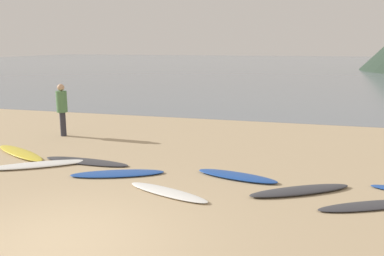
{
  "coord_description": "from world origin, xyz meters",
  "views": [
    {
      "loc": [
        3.78,
        -5.32,
        3.17
      ],
      "look_at": [
        0.36,
        6.83,
        0.6
      ],
      "focal_mm": 38.71,
      "sensor_mm": 36.0,
      "label": 1
    }
  ],
  "objects_px": {
    "surfboard_2": "(38,165)",
    "surfboard_6": "(237,176)",
    "surfboard_8": "(370,206)",
    "surfboard_3": "(86,161)",
    "person_0": "(62,106)",
    "surfboard_5": "(168,192)",
    "surfboard_7": "(300,190)",
    "surfboard_4": "(118,174)",
    "surfboard_1": "(20,153)"
  },
  "relations": [
    {
      "from": "surfboard_1",
      "to": "surfboard_8",
      "type": "relative_size",
      "value": 1.15
    },
    {
      "from": "person_0",
      "to": "surfboard_5",
      "type": "bearing_deg",
      "value": -176.02
    },
    {
      "from": "surfboard_5",
      "to": "person_0",
      "type": "height_order",
      "value": "person_0"
    },
    {
      "from": "surfboard_6",
      "to": "surfboard_8",
      "type": "height_order",
      "value": "surfboard_6"
    },
    {
      "from": "surfboard_7",
      "to": "surfboard_8",
      "type": "xyz_separation_m",
      "value": [
        1.35,
        -0.47,
        -0.02
      ]
    },
    {
      "from": "surfboard_6",
      "to": "surfboard_8",
      "type": "distance_m",
      "value": 3.05
    },
    {
      "from": "surfboard_4",
      "to": "surfboard_6",
      "type": "height_order",
      "value": "surfboard_6"
    },
    {
      "from": "surfboard_2",
      "to": "surfboard_6",
      "type": "relative_size",
      "value": 1.28
    },
    {
      "from": "surfboard_3",
      "to": "surfboard_5",
      "type": "bearing_deg",
      "value": -26.3
    },
    {
      "from": "surfboard_5",
      "to": "surfboard_1",
      "type": "bearing_deg",
      "value": 179.89
    },
    {
      "from": "surfboard_2",
      "to": "surfboard_3",
      "type": "distance_m",
      "value": 1.24
    },
    {
      "from": "surfboard_3",
      "to": "surfboard_7",
      "type": "height_order",
      "value": "surfboard_7"
    },
    {
      "from": "surfboard_2",
      "to": "person_0",
      "type": "distance_m",
      "value": 3.87
    },
    {
      "from": "surfboard_2",
      "to": "surfboard_4",
      "type": "distance_m",
      "value": 2.36
    },
    {
      "from": "surfboard_3",
      "to": "person_0",
      "type": "relative_size",
      "value": 1.4
    },
    {
      "from": "surfboard_6",
      "to": "person_0",
      "type": "height_order",
      "value": "person_0"
    },
    {
      "from": "surfboard_8",
      "to": "person_0",
      "type": "xyz_separation_m",
      "value": [
        -9.5,
        4.07,
        1.04
      ]
    },
    {
      "from": "surfboard_1",
      "to": "surfboard_6",
      "type": "height_order",
      "value": "same"
    },
    {
      "from": "surfboard_4",
      "to": "surfboard_5",
      "type": "height_order",
      "value": "surfboard_5"
    },
    {
      "from": "surfboard_4",
      "to": "surfboard_3",
      "type": "bearing_deg",
      "value": 126.67
    },
    {
      "from": "surfboard_1",
      "to": "person_0",
      "type": "bearing_deg",
      "value": 122.16
    },
    {
      "from": "surfboard_8",
      "to": "surfboard_4",
      "type": "bearing_deg",
      "value": 146.83
    },
    {
      "from": "surfboard_3",
      "to": "surfboard_4",
      "type": "relative_size",
      "value": 1.12
    },
    {
      "from": "surfboard_5",
      "to": "surfboard_7",
      "type": "bearing_deg",
      "value": 37.44
    },
    {
      "from": "surfboard_5",
      "to": "surfboard_6",
      "type": "relative_size",
      "value": 1.02
    },
    {
      "from": "surfboard_2",
      "to": "surfboard_4",
      "type": "height_order",
      "value": "surfboard_2"
    },
    {
      "from": "surfboard_8",
      "to": "surfboard_2",
      "type": "bearing_deg",
      "value": 147.61
    },
    {
      "from": "surfboard_4",
      "to": "surfboard_7",
      "type": "bearing_deg",
      "value": -23.66
    },
    {
      "from": "surfboard_5",
      "to": "surfboard_7",
      "type": "relative_size",
      "value": 0.87
    },
    {
      "from": "surfboard_5",
      "to": "person_0",
      "type": "distance_m",
      "value": 7.08
    },
    {
      "from": "surfboard_1",
      "to": "surfboard_5",
      "type": "bearing_deg",
      "value": 8.09
    },
    {
      "from": "surfboard_1",
      "to": "surfboard_3",
      "type": "xyz_separation_m",
      "value": [
        2.3,
        -0.24,
        -0.02
      ]
    },
    {
      "from": "surfboard_3",
      "to": "surfboard_2",
      "type": "bearing_deg",
      "value": -144.34
    },
    {
      "from": "surfboard_3",
      "to": "surfboard_8",
      "type": "xyz_separation_m",
      "value": [
        7.02,
        -1.28,
        -0.0
      ]
    },
    {
      "from": "surfboard_2",
      "to": "surfboard_5",
      "type": "height_order",
      "value": "surfboard_2"
    },
    {
      "from": "surfboard_1",
      "to": "surfboard_7",
      "type": "xyz_separation_m",
      "value": [
        7.98,
        -1.05,
        0.0
      ]
    },
    {
      "from": "surfboard_3",
      "to": "person_0",
      "type": "distance_m",
      "value": 3.87
    },
    {
      "from": "surfboard_8",
      "to": "surfboard_6",
      "type": "bearing_deg",
      "value": 130.96
    },
    {
      "from": "surfboard_1",
      "to": "surfboard_3",
      "type": "bearing_deg",
      "value": 22.17
    },
    {
      "from": "surfboard_7",
      "to": "surfboard_4",
      "type": "bearing_deg",
      "value": 147.28
    },
    {
      "from": "surfboard_2",
      "to": "surfboard_3",
      "type": "bearing_deg",
      "value": -1.82
    },
    {
      "from": "surfboard_3",
      "to": "surfboard_5",
      "type": "relative_size",
      "value": 1.23
    },
    {
      "from": "surfboard_2",
      "to": "surfboard_3",
      "type": "xyz_separation_m",
      "value": [
        1.05,
        0.66,
        -0.01
      ]
    },
    {
      "from": "surfboard_2",
      "to": "person_0",
      "type": "height_order",
      "value": "person_0"
    },
    {
      "from": "surfboard_1",
      "to": "surfboard_5",
      "type": "height_order",
      "value": "surfboard_1"
    },
    {
      "from": "surfboard_3",
      "to": "surfboard_6",
      "type": "height_order",
      "value": "surfboard_6"
    },
    {
      "from": "surfboard_8",
      "to": "surfboard_7",
      "type": "bearing_deg",
      "value": 132.65
    },
    {
      "from": "surfboard_6",
      "to": "surfboard_7",
      "type": "height_order",
      "value": "same"
    },
    {
      "from": "surfboard_6",
      "to": "surfboard_4",
      "type": "bearing_deg",
      "value": -155.22
    },
    {
      "from": "surfboard_8",
      "to": "surfboard_3",
      "type": "bearing_deg",
      "value": 141.67
    }
  ]
}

